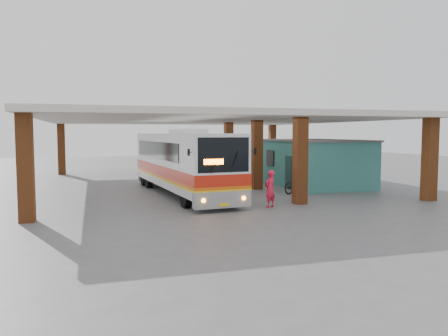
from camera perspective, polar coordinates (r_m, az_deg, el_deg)
name	(u,v)px	position (r m, az deg, el deg)	size (l,w,h in m)	color
ground	(225,198)	(24.05, 0.18, -3.91)	(90.00, 90.00, 0.00)	#515154
brick_columns	(224,154)	(29.02, 0.00, 1.87)	(20.10, 21.60, 4.35)	brown
canopy_roof	(205,119)	(30.20, -2.52, 6.39)	(21.00, 23.00, 0.30)	beige
shop_building	(313,162)	(30.46, 11.55, 0.75)	(5.20, 8.20, 3.11)	#296366
coach_bus	(182,162)	(25.29, -5.46, 0.76)	(3.89, 13.13, 3.77)	silver
motorcycle	(297,183)	(26.14, 9.50, -2.01)	(0.77, 2.21, 1.16)	black
pedestrian	(270,189)	(20.97, 6.03, -2.72)	(0.65, 0.43, 1.79)	red
red_chair	(259,178)	(31.08, 4.63, -1.26)	(0.53, 0.53, 0.85)	red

